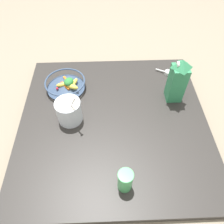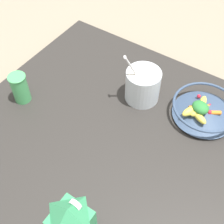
{
  "view_description": "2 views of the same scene",
  "coord_description": "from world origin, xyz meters",
  "px_view_note": "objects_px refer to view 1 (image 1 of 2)",
  "views": [
    {
      "loc": [
        0.74,
        -0.04,
        1.02
      ],
      "look_at": [
        0.02,
        -0.01,
        0.13
      ],
      "focal_mm": 35.0,
      "sensor_mm": 36.0,
      "label": 1
    },
    {
      "loc": [
        -0.39,
        0.53,
        0.98
      ],
      "look_at": [
        0.01,
        -0.06,
        0.12
      ],
      "focal_mm": 50.0,
      "sensor_mm": 36.0,
      "label": 2
    }
  ],
  "objects_px": {
    "yogurt_tub": "(69,110)",
    "drinking_cup": "(125,180)",
    "milk_carton": "(177,80)",
    "fruit_bowl": "(66,84)"
  },
  "relations": [
    {
      "from": "milk_carton",
      "to": "yogurt_tub",
      "type": "xyz_separation_m",
      "value": [
        0.14,
        -0.61,
        -0.07
      ]
    },
    {
      "from": "milk_carton",
      "to": "drinking_cup",
      "type": "xyz_separation_m",
      "value": [
        0.54,
        -0.33,
        -0.07
      ]
    },
    {
      "from": "milk_carton",
      "to": "drinking_cup",
      "type": "bearing_deg",
      "value": -31.78
    },
    {
      "from": "fruit_bowl",
      "to": "drinking_cup",
      "type": "distance_m",
      "value": 0.71
    },
    {
      "from": "fruit_bowl",
      "to": "drinking_cup",
      "type": "xyz_separation_m",
      "value": [
        0.64,
        0.32,
        0.03
      ]
    },
    {
      "from": "yogurt_tub",
      "to": "drinking_cup",
      "type": "relative_size",
      "value": 1.85
    },
    {
      "from": "fruit_bowl",
      "to": "milk_carton",
      "type": "height_order",
      "value": "milk_carton"
    },
    {
      "from": "fruit_bowl",
      "to": "milk_carton",
      "type": "distance_m",
      "value": 0.67
    },
    {
      "from": "drinking_cup",
      "to": "milk_carton",
      "type": "bearing_deg",
      "value": 148.22
    },
    {
      "from": "milk_carton",
      "to": "drinking_cup",
      "type": "height_order",
      "value": "milk_carton"
    }
  ]
}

